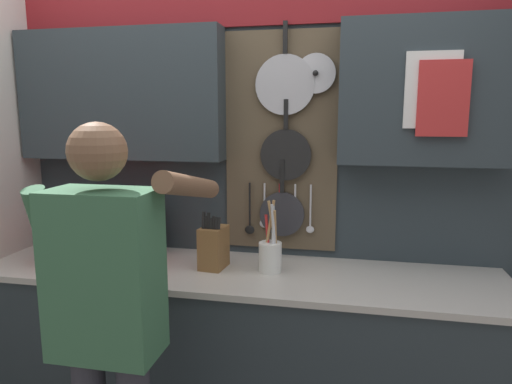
{
  "coord_description": "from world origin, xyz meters",
  "views": [
    {
      "loc": [
        0.51,
        -2.04,
        1.66
      ],
      "look_at": [
        0.05,
        0.19,
        1.27
      ],
      "focal_mm": 32.0,
      "sensor_mm": 36.0,
      "label": 1
    }
  ],
  "objects": [
    {
      "name": "base_cabinet_counter",
      "position": [
        0.0,
        -0.0,
        0.46
      ],
      "size": [
        2.51,
        0.61,
        0.92
      ],
      "color": "#2D383D",
      "rests_on": "ground_plane"
    },
    {
      "name": "microwave",
      "position": [
        -0.72,
        0.01,
        1.08
      ],
      "size": [
        0.53,
        0.38,
        0.31
      ],
      "color": "red",
      "rests_on": "base_cabinet_counter"
    },
    {
      "name": "back_wall_unit",
      "position": [
        -0.01,
        0.27,
        1.5
      ],
      "size": [
        3.08,
        0.23,
        2.52
      ],
      "color": "#2D383D",
      "rests_on": "ground_plane"
    },
    {
      "name": "knife_block",
      "position": [
        -0.13,
        0.01,
        1.03
      ],
      "size": [
        0.12,
        0.16,
        0.29
      ],
      "color": "brown",
      "rests_on": "base_cabinet_counter"
    },
    {
      "name": "utensil_crock",
      "position": [
        0.16,
        0.01,
        1.01
      ],
      "size": [
        0.11,
        0.11,
        0.35
      ],
      "color": "white",
      "rests_on": "base_cabinet_counter"
    },
    {
      "name": "person",
      "position": [
        -0.32,
        -0.64,
        0.97
      ],
      "size": [
        0.54,
        0.64,
        1.64
      ],
      "color": "#383842",
      "rests_on": "ground_plane"
    }
  ]
}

